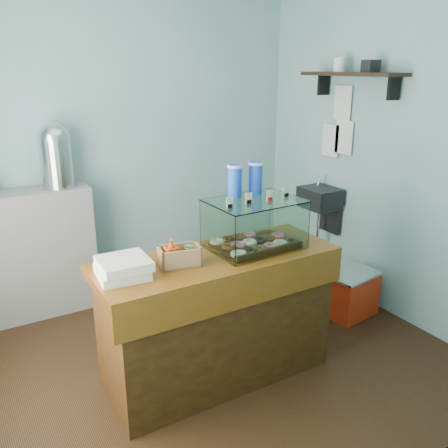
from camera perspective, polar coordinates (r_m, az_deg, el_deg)
ground at (r=3.68m, az=-2.76°, el=-15.62°), size 3.50×3.50×0.00m
room_shell at (r=3.09m, az=-2.89°, el=11.80°), size 3.54×3.04×2.82m
counter at (r=3.25m, az=-0.74°, el=-11.12°), size 1.60×0.60×0.90m
back_shelf at (r=4.33m, az=-21.97°, el=-3.38°), size 1.00×0.32×1.10m
display_case at (r=3.18m, az=3.38°, el=0.24°), size 0.61×0.46×0.55m
condiment_crate at (r=2.91m, az=-5.52°, el=-3.78°), size 0.27×0.19×0.18m
pastry_boxes at (r=2.81m, az=-12.05°, el=-5.17°), size 0.30×0.31×0.11m
coffee_urn at (r=4.16m, az=-19.62°, el=7.99°), size 0.29×0.29×0.54m
red_cooler at (r=4.28m, az=14.89°, el=-8.02°), size 0.49×0.39×0.39m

